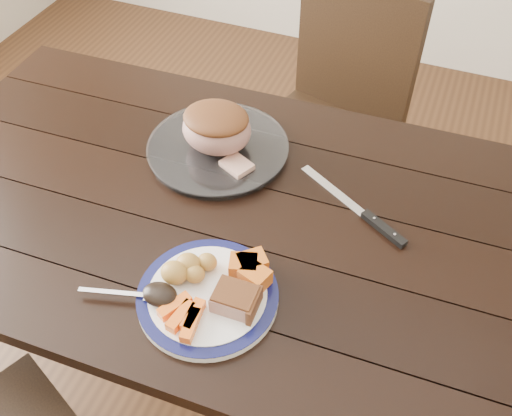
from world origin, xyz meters
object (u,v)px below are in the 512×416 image
at_px(serving_platter, 218,149).
at_px(fork, 130,294).
at_px(carving_knife, 370,219).
at_px(dinner_plate, 208,296).
at_px(chair_far, 333,111).
at_px(pork_slice, 235,299).
at_px(dining_table, 228,234).
at_px(roast_joint, 217,129).

xyz_separation_m(serving_platter, fork, (0.02, -0.47, 0.01)).
bearing_deg(carving_knife, fork, -105.48).
height_order(serving_platter, fork, fork).
height_order(dinner_plate, fork, fork).
distance_m(chair_far, serving_platter, 0.63).
distance_m(pork_slice, fork, 0.21).
bearing_deg(dining_table, carving_knife, 14.72).
relative_size(chair_far, serving_platter, 2.71).
distance_m(pork_slice, carving_knife, 0.38).
bearing_deg(chair_far, dining_table, 99.49).
xyz_separation_m(chair_far, serving_platter, (-0.16, -0.57, 0.23)).
bearing_deg(pork_slice, chair_far, 93.76).
xyz_separation_m(dining_table, chair_far, (0.06, 0.74, -0.13)).
bearing_deg(pork_slice, dinner_plate, 175.24).
height_order(dinner_plate, serving_platter, serving_platter).
bearing_deg(chair_far, dinner_plate, 104.48).
height_order(dining_table, carving_knife, carving_knife).
relative_size(chair_far, fork, 5.29).
xyz_separation_m(chair_far, carving_knife, (0.25, -0.65, 0.23)).
bearing_deg(chair_far, roast_joint, 88.64).
height_order(serving_platter, roast_joint, roast_joint).
xyz_separation_m(dinner_plate, roast_joint, (-0.16, 0.41, 0.06)).
bearing_deg(roast_joint, fork, -87.35).
bearing_deg(chair_far, fork, 96.77).
height_order(serving_platter, carving_knife, serving_platter).
bearing_deg(serving_platter, dinner_plate, -68.46).
bearing_deg(dining_table, chair_far, 85.14).
xyz_separation_m(serving_platter, roast_joint, (0.00, 0.00, 0.06)).
relative_size(dining_table, chair_far, 1.75).
relative_size(roast_joint, carving_knife, 0.59).
distance_m(dinner_plate, roast_joint, 0.45).
height_order(dining_table, serving_platter, serving_platter).
xyz_separation_m(dining_table, serving_platter, (-0.10, 0.17, 0.10)).
height_order(chair_far, roast_joint, chair_far).
xyz_separation_m(dinner_plate, carving_knife, (0.25, 0.32, -0.00)).
bearing_deg(chair_far, pork_slice, 108.11).
bearing_deg(pork_slice, fork, -165.12).
xyz_separation_m(dining_table, roast_joint, (-0.10, 0.17, 0.16)).
relative_size(dining_table, roast_joint, 9.51).
relative_size(dining_table, serving_platter, 4.73).
relative_size(dining_table, pork_slice, 19.74).
height_order(dining_table, roast_joint, roast_joint).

